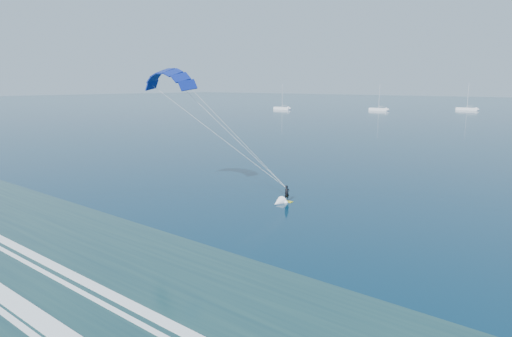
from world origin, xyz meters
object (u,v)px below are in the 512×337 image
object	(u,v)px
sailboat_1	(379,109)
kitesurfer_rig	(225,129)
sailboat_0	(282,108)
sailboat_2	(467,109)

from	to	relation	value
sailboat_1	kitesurfer_rig	bearing A→B (deg)	-70.56
sailboat_1	sailboat_0	bearing A→B (deg)	-152.36
kitesurfer_rig	sailboat_0	xyz separation A→B (m)	(-96.12, 140.91, -6.90)
sailboat_1	sailboat_2	bearing A→B (deg)	43.59
sailboat_2	sailboat_0	bearing A→B (deg)	-144.65
sailboat_1	sailboat_2	size ratio (longest dim) A/B	0.95
kitesurfer_rig	sailboat_0	distance (m)	170.71
sailboat_0	sailboat_1	xyz separation A→B (m)	(39.16, 20.50, 0.00)
kitesurfer_rig	sailboat_1	distance (m)	171.31
sailboat_0	sailboat_2	xyz separation A→B (m)	(69.15, 49.05, 0.00)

